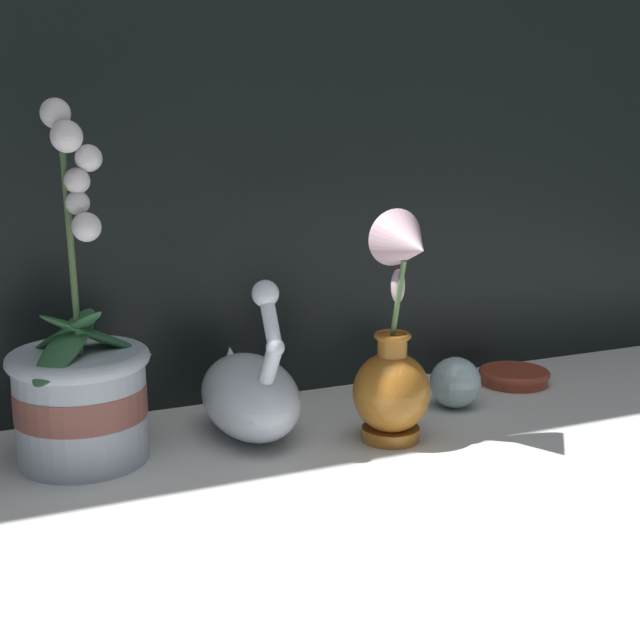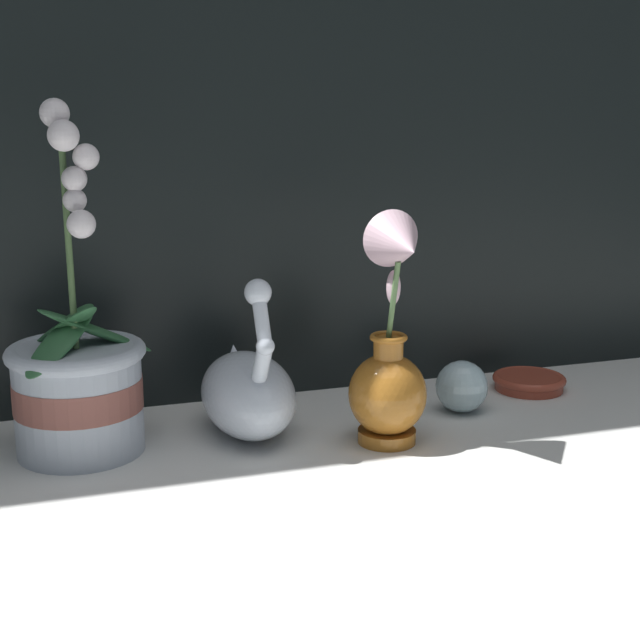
% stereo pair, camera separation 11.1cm
% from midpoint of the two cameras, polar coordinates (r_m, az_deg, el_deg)
% --- Properties ---
extents(ground_plane, '(2.80, 2.80, 0.00)m').
position_cam_midpoint_polar(ground_plane, '(1.11, 0.70, -9.14)').
color(ground_plane, silver).
extents(orchid_potted_plant, '(0.19, 0.19, 0.44)m').
position_cam_midpoint_polar(orchid_potted_plant, '(1.14, -17.84, -4.21)').
color(orchid_potted_plant, '#B2BCCC').
rests_on(orchid_potted_plant, ground_plane).
extents(swan_figurine, '(0.12, 0.22, 0.22)m').
position_cam_midpoint_polar(swan_figurine, '(1.18, -7.25, -4.66)').
color(swan_figurine, silver).
rests_on(swan_figurine, ground_plane).
extents(blue_vase, '(0.10, 0.13, 0.30)m').
position_cam_midpoint_polar(blue_vase, '(1.14, 2.06, -2.54)').
color(blue_vase, '#B26B23').
rests_on(blue_vase, ground_plane).
extents(glass_sphere, '(0.07, 0.07, 0.07)m').
position_cam_midpoint_polar(glass_sphere, '(1.30, 6.24, -4.03)').
color(glass_sphere, silver).
rests_on(glass_sphere, ground_plane).
extents(amber_dish, '(0.11, 0.11, 0.02)m').
position_cam_midpoint_polar(amber_dish, '(1.43, 10.15, -3.54)').
color(amber_dish, '#A8422D').
rests_on(amber_dish, ground_plane).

